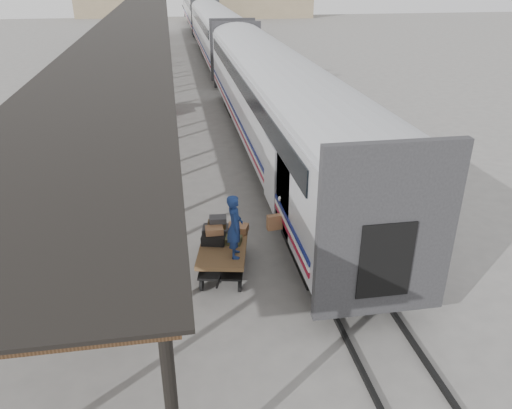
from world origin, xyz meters
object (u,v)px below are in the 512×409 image
at_px(pedestrian, 157,96).
at_px(baggage_cart, 224,250).
at_px(luggage_tug, 153,104).
at_px(porter, 235,226).

bearing_deg(pedestrian, baggage_cart, 116.58).
xyz_separation_m(luggage_tug, porter, (2.45, -17.31, 1.04)).
distance_m(porter, pedestrian, 18.98).
bearing_deg(porter, baggage_cart, 25.48).
height_order(baggage_cart, porter, porter).
distance_m(baggage_cart, pedestrian, 18.28).
bearing_deg(luggage_tug, pedestrian, 75.20).
bearing_deg(baggage_cart, luggage_tug, 109.02).
bearing_deg(luggage_tug, porter, -89.60).
distance_m(luggage_tug, porter, 17.52).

